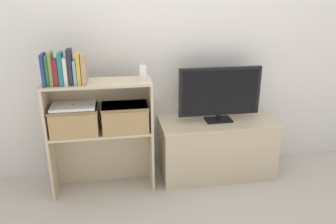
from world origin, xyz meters
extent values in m
plane|color=#BCB2A3|center=(0.00, 0.00, 0.00)|extent=(16.00, 16.00, 0.00)
cube|color=silver|center=(0.00, 0.44, 1.20)|extent=(10.00, 0.05, 2.40)
cube|color=#CCB793|center=(0.44, 0.20, 0.24)|extent=(0.97, 0.41, 0.49)
cube|color=#CCB793|center=(0.44, 0.20, 0.50)|extent=(0.99, 0.43, 0.02)
cube|color=black|center=(0.44, 0.20, 0.51)|extent=(0.22, 0.14, 0.01)
cylinder|color=black|center=(0.44, 0.20, 0.54)|extent=(0.04, 0.04, 0.04)
cube|color=black|center=(0.44, 0.20, 0.76)|extent=(0.69, 0.04, 0.40)
cube|color=black|center=(0.44, 0.19, 0.76)|extent=(0.63, 0.00, 0.35)
cube|color=#CCB793|center=(-0.92, 0.13, 0.26)|extent=(0.02, 0.27, 0.51)
cube|color=#CCB793|center=(-0.14, 0.13, 0.26)|extent=(0.02, 0.27, 0.51)
cube|color=#CCB793|center=(-0.53, 0.26, 0.26)|extent=(0.76, 0.02, 0.51)
cube|color=#CCB793|center=(-0.53, 0.13, 0.50)|extent=(0.76, 0.27, 0.02)
cube|color=#CCB793|center=(-0.92, 0.13, 0.71)|extent=(0.02, 0.27, 0.39)
cube|color=#CCB793|center=(-0.14, 0.13, 0.71)|extent=(0.02, 0.27, 0.39)
cube|color=#CCB793|center=(-0.53, 0.26, 0.71)|extent=(0.76, 0.02, 0.39)
cube|color=#CCB793|center=(-0.53, 0.13, 0.90)|extent=(0.76, 0.27, 0.02)
cube|color=navy|center=(-0.89, 0.10, 1.02)|extent=(0.02, 0.15, 0.22)
cube|color=#286638|center=(-0.86, 0.10, 1.01)|extent=(0.02, 0.12, 0.21)
cube|color=olive|center=(-0.84, 0.10, 1.02)|extent=(0.02, 0.13, 0.23)
cube|color=maroon|center=(-0.80, 0.10, 1.00)|extent=(0.03, 0.13, 0.18)
cube|color=#1E7075|center=(-0.77, 0.10, 1.02)|extent=(0.03, 0.14, 0.23)
cube|color=silver|center=(-0.74, 0.10, 1.00)|extent=(0.03, 0.12, 0.20)
cube|color=#232328|center=(-0.71, 0.10, 1.03)|extent=(0.03, 0.13, 0.25)
cube|color=#709ECC|center=(-0.68, 0.10, 0.99)|extent=(0.02, 0.13, 0.17)
cube|color=gold|center=(-0.65, 0.10, 1.02)|extent=(0.03, 0.13, 0.22)
cube|color=tan|center=(-0.61, 0.10, 1.01)|extent=(0.03, 0.13, 0.22)
cube|color=white|center=(-0.19, 0.13, 0.96)|extent=(0.05, 0.04, 0.11)
cylinder|color=silver|center=(-0.19, 0.13, 1.03)|extent=(0.01, 0.01, 0.03)
cube|color=tan|center=(-0.72, 0.12, 0.62)|extent=(0.35, 0.23, 0.21)
cube|color=olive|center=(-0.72, 0.12, 0.71)|extent=(0.36, 0.24, 0.02)
cube|color=tan|center=(-0.34, 0.12, 0.62)|extent=(0.35, 0.23, 0.21)
cube|color=olive|center=(-0.34, 0.12, 0.71)|extent=(0.36, 0.24, 0.02)
cube|color=white|center=(-0.72, 0.12, 0.73)|extent=(0.32, 0.22, 0.02)
cylinder|color=#99999E|center=(-0.72, 0.12, 0.74)|extent=(0.02, 0.02, 0.00)
camera|label=1|loc=(-0.41, -2.26, 1.52)|focal=35.00mm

